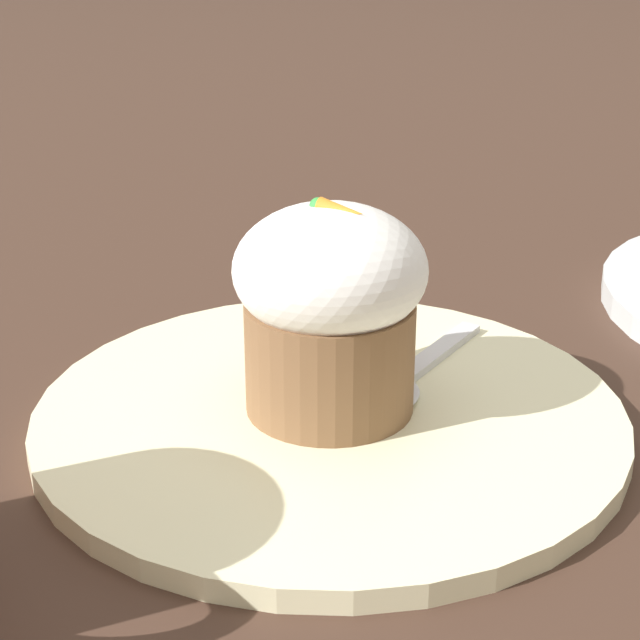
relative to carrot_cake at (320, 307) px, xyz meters
name	(u,v)px	position (x,y,z in m)	size (l,w,h in m)	color
ground_plane	(330,427)	(0.00, 0.00, -0.06)	(4.00, 4.00, 0.00)	#3D281E
dessert_plate	(330,417)	(0.00, 0.00, -0.05)	(0.27, 0.27, 0.01)	beige
carrot_cake	(320,307)	(0.00, 0.00, 0.00)	(0.08, 0.08, 0.10)	brown
spoon	(390,386)	(0.02, 0.03, -0.05)	(0.04, 0.12, 0.01)	silver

